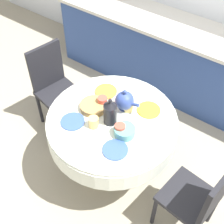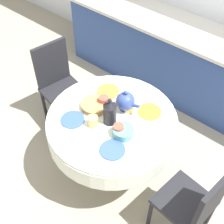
# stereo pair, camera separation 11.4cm
# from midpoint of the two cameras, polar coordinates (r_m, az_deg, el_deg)

# --- Properties ---
(ground_plane) EXTENTS (12.00, 12.00, 0.00)m
(ground_plane) POSITION_cam_midpoint_polar(r_m,az_deg,el_deg) (3.24, 1.02, -10.12)
(ground_plane) COLOR #9E937F
(kitchen_counter) EXTENTS (3.24, 0.64, 0.89)m
(kitchen_counter) POSITION_cam_midpoint_polar(r_m,az_deg,el_deg) (3.78, 14.97, 8.21)
(kitchen_counter) COLOR #2D4784
(kitchen_counter) RESTS_ON ground_plane
(dining_table) EXTENTS (1.13, 1.13, 0.75)m
(dining_table) POSITION_cam_midpoint_polar(r_m,az_deg,el_deg) (2.74, 1.20, -3.03)
(dining_table) COLOR tan
(dining_table) RESTS_ON ground_plane
(chair_left) EXTENTS (0.45, 0.45, 0.96)m
(chair_left) POSITION_cam_midpoint_polar(r_m,az_deg,el_deg) (2.54, 16.17, -15.81)
(chair_left) COLOR black
(chair_left) RESTS_ON ground_plane
(chair_right) EXTENTS (0.48, 0.48, 0.96)m
(chair_right) POSITION_cam_midpoint_polar(r_m,az_deg,el_deg) (3.34, -8.74, 5.39)
(chair_right) COLOR black
(chair_right) RESTS_ON ground_plane
(plate_near_left) EXTENTS (0.20, 0.20, 0.01)m
(plate_near_left) POSITION_cam_midpoint_polar(r_m,az_deg,el_deg) (2.63, -5.99, -1.41)
(plate_near_left) COLOR #3856AD
(plate_near_left) RESTS_ON dining_table
(cup_near_left) EXTENTS (0.09, 0.09, 0.10)m
(cup_near_left) POSITION_cam_midpoint_polar(r_m,az_deg,el_deg) (2.55, -2.22, -1.75)
(cup_near_left) COLOR #DBB766
(cup_near_left) RESTS_ON dining_table
(plate_near_right) EXTENTS (0.20, 0.20, 0.01)m
(plate_near_right) POSITION_cam_midpoint_polar(r_m,az_deg,el_deg) (2.42, 1.45, -6.96)
(plate_near_right) COLOR #3856AD
(plate_near_right) RESTS_ON dining_table
(cup_near_right) EXTENTS (0.09, 0.09, 0.10)m
(cup_near_right) POSITION_cam_midpoint_polar(r_m,az_deg,el_deg) (2.50, 2.53, -3.30)
(cup_near_right) COLOR #CC4C3D
(cup_near_right) RESTS_ON dining_table
(plate_far_left) EXTENTS (0.20, 0.20, 0.01)m
(plate_far_left) POSITION_cam_midpoint_polar(r_m,az_deg,el_deg) (2.86, 0.45, 3.81)
(plate_far_left) COLOR orange
(plate_far_left) RESTS_ON dining_table
(cup_far_left) EXTENTS (0.09, 0.09, 0.10)m
(cup_far_left) POSITION_cam_midpoint_polar(r_m,az_deg,el_deg) (2.71, -0.33, 1.94)
(cup_far_left) COLOR #CC4C3D
(cup_far_left) RESTS_ON dining_table
(plate_far_right) EXTENTS (0.20, 0.20, 0.01)m
(plate_far_right) POSITION_cam_midpoint_polar(r_m,az_deg,el_deg) (2.71, 8.09, 0.04)
(plate_far_right) COLOR yellow
(plate_far_right) RESTS_ON dining_table
(cup_far_right) EXTENTS (0.09, 0.09, 0.10)m
(cup_far_right) POSITION_cam_midpoint_polar(r_m,az_deg,el_deg) (2.67, 4.35, 0.97)
(cup_far_right) COLOR #DBB766
(cup_far_right) RESTS_ON dining_table
(coffee_carafe) EXTENTS (0.11, 0.11, 0.26)m
(coffee_carafe) POSITION_cam_midpoint_polar(r_m,az_deg,el_deg) (2.53, 0.90, -0.07)
(coffee_carafe) COLOR black
(coffee_carafe) RESTS_ON dining_table
(teapot) EXTENTS (0.23, 0.17, 0.21)m
(teapot) POSITION_cam_midpoint_polar(r_m,az_deg,el_deg) (2.65, 3.73, 1.96)
(teapot) COLOR #33478E
(teapot) RESTS_ON dining_table
(bread_basket) EXTENTS (0.23, 0.23, 0.05)m
(bread_basket) POSITION_cam_midpoint_polar(r_m,az_deg,el_deg) (2.71, -2.03, 1.21)
(bread_basket) COLOR #AD844C
(bread_basket) RESTS_ON dining_table
(fruit_bowl) EXTENTS (0.17, 0.17, 0.07)m
(fruit_bowl) POSITION_cam_midpoint_polar(r_m,az_deg,el_deg) (2.50, 3.38, -3.67)
(fruit_bowl) COLOR #569993
(fruit_bowl) RESTS_ON dining_table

